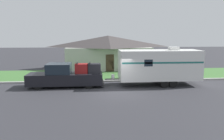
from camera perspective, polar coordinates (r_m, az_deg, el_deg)
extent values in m
plane|color=#2D2D33|center=(17.27, 1.44, -5.65)|extent=(120.00, 120.00, 0.00)
cube|color=#999993|center=(20.88, 0.32, -2.82)|extent=(80.00, 0.30, 0.14)
cube|color=#3D6B33|center=(24.46, -0.45, -1.16)|extent=(80.00, 7.00, 0.03)
cube|color=#B2B2A8|center=(29.13, -1.01, 3.31)|extent=(10.62, 6.22, 2.83)
pyramid|color=#3D3838|center=(28.99, -1.03, 7.53)|extent=(11.47, 6.72, 1.46)
cube|color=#4C3828|center=(26.12, -0.56, 1.81)|extent=(1.00, 0.06, 2.10)
cylinder|color=black|center=(18.78, -18.81, -3.60)|extent=(0.85, 0.28, 0.85)
cylinder|color=black|center=(20.33, -17.72, -2.58)|extent=(0.85, 0.28, 0.85)
cylinder|color=black|center=(18.22, -6.07, -3.53)|extent=(0.85, 0.28, 0.85)
cylinder|color=black|center=(19.82, -5.97, -2.49)|extent=(0.85, 0.28, 0.85)
cube|color=black|center=(19.30, -15.62, -2.26)|extent=(3.85, 1.99, 0.94)
cube|color=#19232D|center=(19.03, -13.68, 0.39)|extent=(2.00, 1.84, 0.85)
cube|color=black|center=(18.96, -6.27, -2.17)|extent=(2.42, 1.99, 0.94)
cube|color=#333333|center=(19.04, -2.43, -3.14)|extent=(0.12, 1.80, 0.20)
cube|color=maroon|center=(18.83, -7.93, 0.40)|extent=(1.11, 0.84, 0.80)
cube|color=black|center=(18.79, -9.05, 1.83)|extent=(0.10, 0.92, 0.08)
cube|color=black|center=(18.80, -4.70, 0.45)|extent=(1.11, 0.84, 0.80)
cube|color=black|center=(18.74, -5.81, 1.88)|extent=(0.10, 0.92, 0.08)
cylinder|color=black|center=(18.93, 13.51, -3.50)|extent=(0.69, 0.22, 0.69)
cylinder|color=black|center=(20.93, 11.68, -2.21)|extent=(0.69, 0.22, 0.69)
cylinder|color=black|center=(19.18, 15.68, -3.42)|extent=(0.69, 0.22, 0.69)
cylinder|color=black|center=(21.16, 13.66, -2.16)|extent=(0.69, 0.22, 0.69)
cube|color=silver|center=(19.62, 12.20, 1.37)|extent=(7.02, 2.43, 2.55)
cube|color=#1E6660|center=(18.43, 13.33, 1.83)|extent=(6.88, 0.01, 0.14)
cube|color=#383838|center=(19.04, 0.05, -2.40)|extent=(1.27, 0.12, 0.10)
cylinder|color=silver|center=(19.00, 0.24, -1.71)|extent=(0.28, 0.28, 0.36)
cube|color=silver|center=(19.89, 15.83, 5.44)|extent=(0.80, 0.68, 0.28)
cube|color=#19232D|center=(18.07, 9.52, 1.81)|extent=(0.70, 0.01, 0.56)
cylinder|color=brown|center=(22.34, 7.98, -0.86)|extent=(0.09, 0.09, 1.10)
cube|color=silver|center=(22.23, 8.02, 0.81)|extent=(0.48, 0.20, 0.22)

